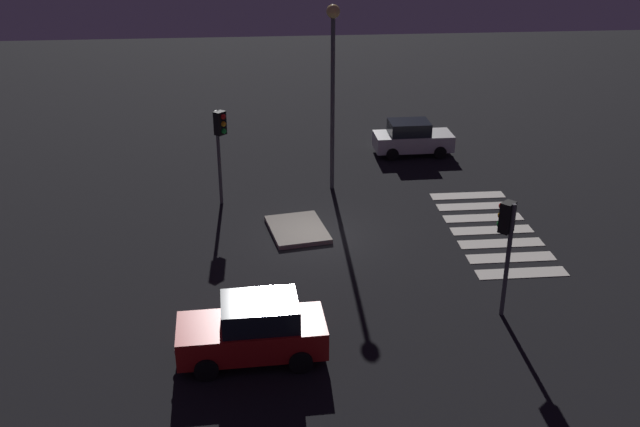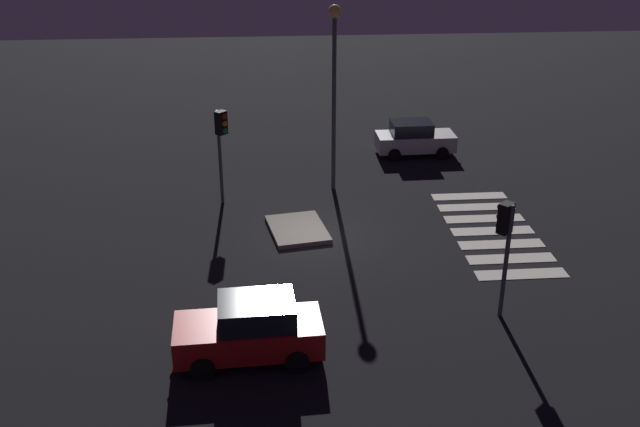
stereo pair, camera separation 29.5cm
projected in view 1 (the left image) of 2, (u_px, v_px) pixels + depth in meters
ground_plane at (320, 237)px, 28.00m from camera, size 80.00×80.00×0.00m
traffic_island at (297, 229)px, 28.42m from camera, size 3.09×2.52×0.18m
car_red at (254, 330)px, 20.60m from camera, size 2.15×4.30×1.84m
car_white at (412, 138)px, 36.22m from camera, size 1.88×3.92×1.69m
traffic_light_north at (220, 135)px, 29.60m from camera, size 0.54×0.53×4.05m
traffic_light_south at (507, 231)px, 21.92m from camera, size 0.53×0.54×3.79m
street_lamp at (333, 68)px, 30.27m from camera, size 0.56×0.56×7.95m
crosswalk_near at (492, 230)px, 28.55m from camera, size 7.60×3.20×0.02m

